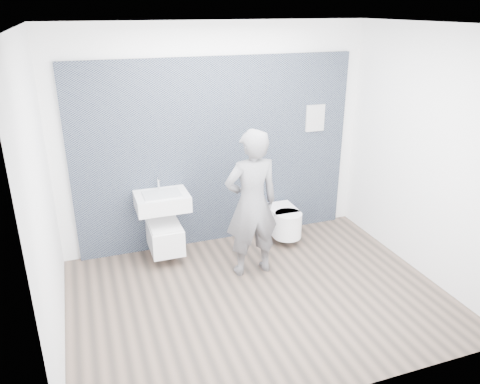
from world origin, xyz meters
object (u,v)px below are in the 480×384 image
object	(u,v)px
visitor	(252,204)
washbasin	(162,201)
toilet_rounded	(284,221)
toilet_square	(165,235)

from	to	relation	value
visitor	washbasin	bearing A→B (deg)	-38.40
washbasin	toilet_rounded	world-z (taller)	washbasin
washbasin	visitor	size ratio (longest dim) A/B	0.36
washbasin	toilet_rounded	xyz separation A→B (m)	(1.59, -0.08, -0.49)
toilet_square	toilet_rounded	bearing A→B (deg)	-1.50
washbasin	toilet_square	size ratio (longest dim) A/B	0.92
toilet_rounded	visitor	world-z (taller)	visitor
toilet_square	visitor	world-z (taller)	visitor
toilet_rounded	washbasin	bearing A→B (deg)	177.03
toilet_square	toilet_rounded	distance (m)	1.59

